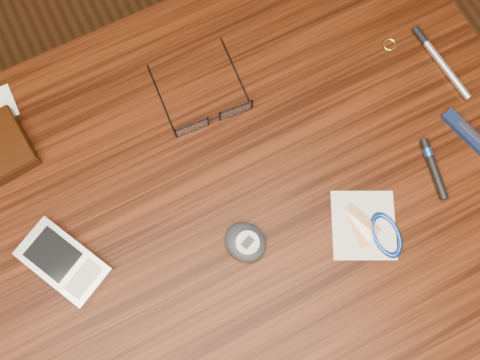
{
  "coord_description": "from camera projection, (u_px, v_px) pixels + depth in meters",
  "views": [
    {
      "loc": [
        -0.04,
        -0.16,
        1.51
      ],
      "look_at": [
        0.05,
        0.02,
        0.76
      ],
      "focal_mm": 40.0,
      "sensor_mm": 36.0,
      "label": 1
    }
  ],
  "objects": [
    {
      "name": "pedometer",
      "position": [
        246.0,
        242.0,
        0.76
      ],
      "size": [
        0.07,
        0.08,
        0.03
      ],
      "color": "black",
      "rests_on": "desk"
    },
    {
      "name": "gold_ring",
      "position": [
        389.0,
        45.0,
        0.85
      ],
      "size": [
        0.03,
        0.03,
        0.0
      ],
      "primitive_type": "torus",
      "rotation": [
        0.0,
        0.0,
        -0.16
      ],
      "color": "#EBD871",
      "rests_on": "desk"
    },
    {
      "name": "eyeglasses",
      "position": [
        212.0,
        115.0,
        0.8
      ],
      "size": [
        0.14,
        0.14,
        0.03
      ],
      "color": "black",
      "rests_on": "desk"
    },
    {
      "name": "silver_pen",
      "position": [
        437.0,
        57.0,
        0.84
      ],
      "size": [
        0.02,
        0.14,
        0.01
      ],
      "color": "#BABABE",
      "rests_on": "desk"
    },
    {
      "name": "ground",
      "position": [
        227.0,
        264.0,
        1.5
      ],
      "size": [
        3.8,
        3.8,
        0.0
      ],
      "primitive_type": "plane",
      "color": "#472814",
      "rests_on": "ground"
    },
    {
      "name": "notepad_keys",
      "position": [
        375.0,
        230.0,
        0.77
      ],
      "size": [
        0.13,
        0.13,
        0.01
      ],
      "color": "silver",
      "rests_on": "desk"
    },
    {
      "name": "pda_phone",
      "position": [
        63.0,
        262.0,
        0.75
      ],
      "size": [
        0.12,
        0.14,
        0.02
      ],
      "color": "silver",
      "rests_on": "desk"
    },
    {
      "name": "black_blue_pen",
      "position": [
        433.0,
        167.0,
        0.79
      ],
      "size": [
        0.03,
        0.09,
        0.01
      ],
      "color": "black",
      "rests_on": "desk"
    },
    {
      "name": "desk",
      "position": [
        217.0,
        222.0,
        0.88
      ],
      "size": [
        1.0,
        0.7,
        0.75
      ],
      "color": "#371608",
      "rests_on": "ground"
    },
    {
      "name": "pocket_knife",
      "position": [
        467.0,
        133.0,
        0.8
      ],
      "size": [
        0.04,
        0.09,
        0.01
      ],
      "color": "#0E1636",
      "rests_on": "desk"
    }
  ]
}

